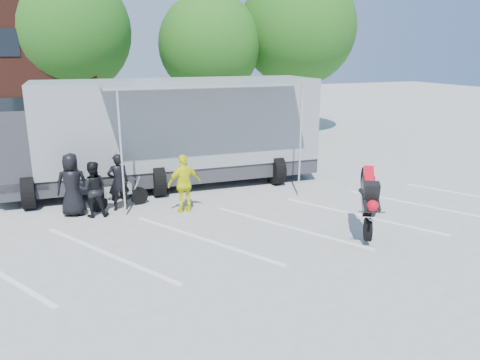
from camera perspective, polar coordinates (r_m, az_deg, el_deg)
ground at (r=11.15m, az=-3.90°, el=-9.20°), size 100.00×100.00×0.00m
parking_bay_lines at (r=12.02m, az=-5.37°, el=-7.30°), size 18.09×13.33×0.01m
tree_left at (r=25.71m, az=-20.16°, el=16.63°), size 6.12×6.12×8.64m
tree_mid at (r=25.94m, az=-3.71°, el=16.11°), size 5.44×5.44×7.68m
tree_right at (r=27.48m, az=7.07°, el=17.94°), size 6.46×6.46×9.12m
transporter_truck at (r=16.91m, az=-8.76°, el=-0.65°), size 11.82×5.99×3.71m
parked_motorcycle at (r=14.82m, az=-14.46°, el=-3.30°), size 1.96×0.99×0.98m
stunt_bike_rider at (r=12.80m, az=14.77°, el=-6.34°), size 1.50×1.86×1.99m
spectator_leather_a at (r=14.31m, az=-19.78°, el=-0.53°), size 0.99×0.74×1.85m
spectator_leather_b at (r=14.41m, az=-14.61°, el=-0.25°), size 0.65×0.45×1.73m
spectator_leather_c at (r=14.04m, az=-17.48°, el=-1.09°), size 0.88×0.73×1.63m
spectator_hivis at (r=13.84m, az=-6.81°, el=-0.45°), size 1.07×0.55×1.75m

